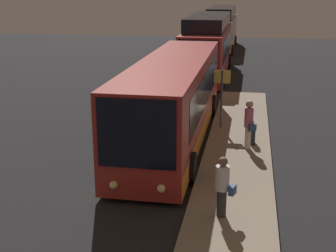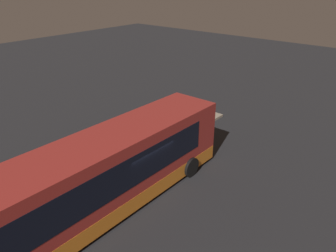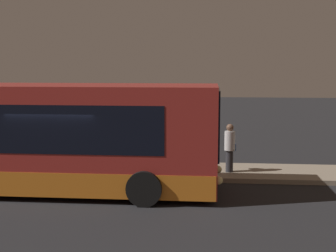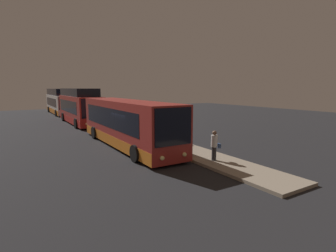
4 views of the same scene
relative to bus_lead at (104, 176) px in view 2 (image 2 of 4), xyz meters
The scene contains 7 objects.
ground 2.33m from the bus_lead, ahead, with size 80.00×80.00×0.00m, color #232326.
platform 3.47m from the bus_lead, 57.66° to the left, with size 20.00×2.42×0.16m.
bus_lead is the anchor object (origin of this frame).
passenger_boarding 7.15m from the bus_lead, 19.63° to the left, with size 0.46×0.60×1.66m.
passenger_waiting 3.26m from the bus_lead, 67.74° to the left, with size 0.58×0.51×1.84m.
suitcase 3.41m from the bus_lead, 78.68° to the left, with size 0.44×0.19×0.91m.
sign_post 2.26m from the bus_lead, 126.79° to the left, with size 0.10×0.69×2.50m.
Camera 2 is at (-8.51, -9.03, 9.03)m, focal length 35.00 mm.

